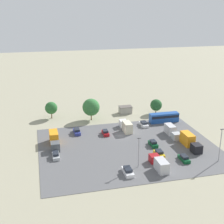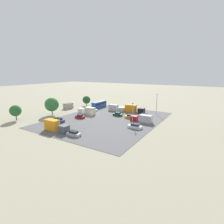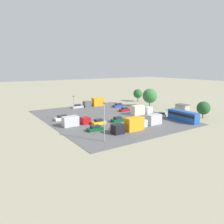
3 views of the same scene
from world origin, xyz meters
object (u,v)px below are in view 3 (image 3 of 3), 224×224
Objects in this scene: parked_truck_1 at (151,120)px; shed_building at (183,108)px; parked_car_0 at (125,110)px; parked_car_1 at (118,120)px; parked_car_5 at (118,105)px; parked_truck_2 at (130,125)px; parked_car_2 at (160,115)px; parked_car_4 at (99,122)px; bus at (183,116)px; parked_truck_3 at (95,102)px; parked_truck_4 at (75,121)px; parked_car_3 at (95,128)px; parked_car_6 at (62,118)px; parked_truck_0 at (141,110)px; parked_car_7 at (78,106)px.

shed_building is at bearing -71.75° from parked_truck_1.
parked_car_1 reaches higher than parked_car_0.
parked_truck_1 reaches higher than parked_car_5.
parked_truck_1 is at bearing -80.29° from parked_truck_2.
parked_car_2 is (-14.23, -4.35, -0.02)m from parked_car_0.
parked_truck_2 reaches higher than shed_building.
parked_car_4 is (0.73, 6.34, -0.02)m from parked_car_1.
shed_building is at bearing -91.82° from parked_car_4.
parked_car_4 is at bearing 132.87° from parked_car_5.
parked_car_5 is at bearing 37.13° from shed_building.
parked_car_1 is (10.67, 17.42, -1.07)m from bus.
parked_truck_1 is 9.11m from parked_truck_2.
bus is 2.12× the size of parked_car_5.
parked_truck_3 reaches higher than shed_building.
parked_truck_1 is 0.99× the size of parked_truck_4.
parked_car_2 is at bearing 80.16° from parked_car_1.
parked_truck_4 is (11.70, 18.70, -0.03)m from parked_truck_1.
parked_car_1 is 0.93× the size of parked_car_3.
shed_building is at bearing -84.23° from parked_car_3.
parked_truck_4 is at bearing 36.32° from parked_truck_2.
bus reaches higher than parked_car_2.
parked_truck_3 is (15.91, -20.94, 0.93)m from parked_car_6.
parked_car_2 is at bearing -164.83° from parked_truck_3.
parked_car_7 is at bearing -149.73° from parked_truck_0.
parked_car_7 is (32.30, -9.88, -0.00)m from parked_car_3.
parked_car_2 reaches higher than parked_car_7.
parked_car_3 is 25.20m from parked_truck_0.
parked_car_0 is 25.88m from parked_truck_2.
parked_truck_4 is at bearing -104.47° from parked_car_1.
parked_car_0 is (11.94, 18.63, -0.64)m from shed_building.
parked_car_4 is 27.65m from parked_car_7.
parked_truck_3 reaches higher than parked_car_4.
shed_building is 16.22m from bus.
parked_car_4 is (1.16, 36.33, -0.62)m from shed_building.
shed_building is at bearing 57.35° from parked_car_0.
parked_car_6 is at bearing 63.76° from parked_car_2.
parked_truck_2 is (-21.56, -10.33, 0.94)m from parked_car_6.
parked_truck_3 is at bearing -166.46° from parked_car_0.
parked_car_6 is at bearing 74.47° from shed_building.
parked_car_2 is 22.31m from parked_car_4.
shed_building reaches higher than parked_car_5.
parked_truck_3 reaches higher than parked_car_5.
parked_truck_4 reaches higher than parked_car_0.
bus is 39.49m from parked_truck_3.
bus reaches higher than parked_truck_1.
bus reaches higher than parked_car_0.
parked_truck_2 reaches higher than parked_car_5.
parked_car_6 is 26.31m from parked_truck_3.
parked_car_2 is 1.00× the size of parked_car_6.
parked_truck_2 is (-10.65, -3.23, 0.95)m from parked_car_4.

